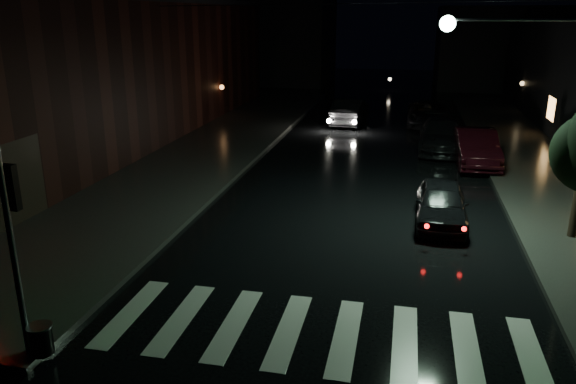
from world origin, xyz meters
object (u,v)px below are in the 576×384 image
Objects in this scene: parked_car_c at (442,135)px; oncoming_car at (350,111)px; parked_car_b at (475,148)px; parked_car_a at (441,203)px; parked_car_d at (428,114)px.

oncoming_car is (-5.07, 5.83, 0.01)m from parked_car_c.
parked_car_b is at bearing -61.68° from parked_car_c.
parked_car_b is at bearing 78.39° from parked_car_a.
oncoming_car reaches higher than parked_car_d.
parked_car_b is 0.90× the size of parked_car_c.
oncoming_car is at bearing 125.13° from parked_car_b.
parked_car_b reaches higher than parked_car_c.
oncoming_car is (-4.55, -0.53, 0.07)m from parked_car_d.
parked_car_a is 7.97m from parked_car_b.
parked_car_b is 9.16m from parked_car_d.
parked_car_b is 1.00× the size of oncoming_car.
parked_car_c is 1.12× the size of oncoming_car.
parked_car_c is at bearing -85.24° from parked_car_d.
parked_car_c reaches higher than parked_car_a.
parked_car_c is 7.73m from oncoming_car.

